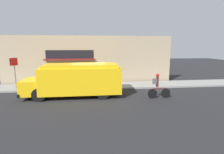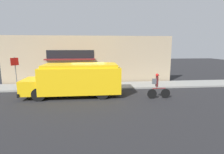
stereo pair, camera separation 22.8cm
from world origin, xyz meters
name	(u,v)px [view 1 (the left image)]	position (x,y,z in m)	size (l,w,h in m)	color
ground_plane	(89,90)	(0.00, 0.00, 0.00)	(70.00, 70.00, 0.00)	#232326
sidewalk	(89,86)	(0.00, 1.25, 0.07)	(28.00, 2.51, 0.14)	gray
storefront	(88,60)	(-0.06, 2.80, 2.26)	(16.06, 0.81, 4.51)	tan
school_bus	(77,79)	(-0.83, -1.54, 1.22)	(6.74, 2.77, 2.31)	yellow
cyclist	(158,86)	(4.71, -2.74, 0.85)	(1.62, 0.22, 1.74)	black
stop_sign_post	(14,68)	(-5.84, 0.63, 1.84)	(0.45, 0.45, 2.55)	slate
trash_bin	(94,81)	(0.41, 1.14, 0.53)	(0.62, 0.62, 0.78)	#2D5138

